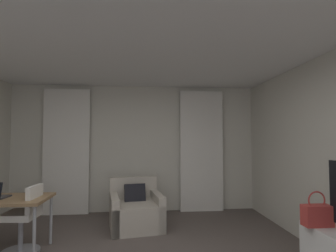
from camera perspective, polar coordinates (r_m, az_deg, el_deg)
The scene contains 7 objects.
wall_window at distance 5.56m, azimuth -7.03°, elevation -4.79°, with size 5.12×0.06×2.60m.
ceiling at distance 2.77m, azimuth -9.08°, elevation 21.33°, with size 5.12×6.12×0.06m, color white.
curtain_left_panel at distance 5.65m, azimuth -21.21°, elevation -5.10°, with size 0.90×0.06×2.50m.
curtain_right_panel at distance 5.56m, azimuth 7.30°, elevation -5.31°, with size 0.90×0.06×2.50m.
armchair at distance 4.71m, azimuth -7.06°, elevation -17.81°, with size 0.98×1.00×0.80m.
desk_chair at distance 4.12m, azimuth -28.82°, elevation -18.01°, with size 0.48×0.48×0.88m.
handbag_primary at distance 3.35m, azimuth 29.66°, elevation -16.39°, with size 0.30×0.14×0.37m.
Camera 1 is at (0.18, -2.53, 1.50)m, focal length 28.05 mm.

